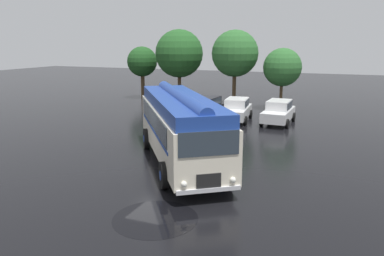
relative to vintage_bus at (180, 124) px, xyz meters
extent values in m
plane|color=black|center=(-0.89, -0.58, -1.89)|extent=(120.00, 120.00, 0.00)
cube|color=silver|center=(-0.01, 0.01, -0.29)|extent=(7.84, 9.59, 2.10)
cube|color=#1E3D93|center=(-0.01, 0.01, 1.04)|extent=(7.56, 9.31, 0.56)
cylinder|color=#1E3D93|center=(-0.01, 0.01, 1.30)|extent=(6.00, 8.08, 0.60)
cube|color=#2D3842|center=(0.85, 0.99, 0.28)|extent=(4.67, 6.53, 0.84)
cube|color=#2D3842|center=(-1.21, -0.48, 0.28)|extent=(4.67, 6.53, 0.84)
cube|color=#1E3D93|center=(0.90, 0.90, -0.26)|extent=(4.79, 6.69, 0.12)
cube|color=#1E3D93|center=(-1.15, -0.56, -0.26)|extent=(4.79, 6.69, 0.12)
cube|color=#2D3842|center=(2.91, -4.07, 0.38)|extent=(1.81, 1.31, 0.88)
cube|color=black|center=(2.91, -4.08, -0.99)|extent=(0.77, 0.57, 0.56)
cube|color=silver|center=(2.92, -4.09, -1.32)|extent=(1.99, 1.46, 0.16)
sphere|color=white|center=(3.65, -3.56, -1.02)|extent=(0.22, 0.22, 0.22)
sphere|color=white|center=(2.18, -4.61, -1.02)|extent=(0.22, 0.22, 0.22)
cylinder|color=black|center=(2.85, -1.76, -1.34)|extent=(0.87, 1.06, 1.10)
cylinder|color=#1E3D93|center=(2.85, -1.76, -1.34)|extent=(0.48, 0.50, 0.39)
cylinder|color=black|center=(0.73, -3.27, -1.34)|extent=(0.87, 1.06, 1.10)
cylinder|color=#1E3D93|center=(0.73, -3.27, -1.34)|extent=(0.48, 0.50, 0.39)
cylinder|color=black|center=(-0.63, 3.13, -1.34)|extent=(0.87, 1.06, 1.10)
cylinder|color=#1E3D93|center=(-0.63, 3.13, -1.34)|extent=(0.48, 0.50, 0.39)
cylinder|color=black|center=(-2.75, 1.62, -1.34)|extent=(0.87, 1.06, 1.10)
cylinder|color=#1E3D93|center=(-2.75, 1.62, -1.34)|extent=(0.48, 0.50, 0.39)
cube|color=silver|center=(-5.42, 11.09, -1.22)|extent=(1.80, 4.24, 0.70)
cube|color=silver|center=(-5.43, 11.24, -0.55)|extent=(1.55, 2.22, 0.64)
cube|color=#2D3842|center=(-4.67, 11.25, -0.55)|extent=(0.07, 1.93, 0.50)
cube|color=#2D3842|center=(-6.18, 11.22, -0.55)|extent=(0.07, 1.93, 0.50)
cylinder|color=black|center=(-4.51, 9.80, -1.57)|extent=(0.21, 0.64, 0.64)
cylinder|color=black|center=(-6.27, 9.76, -1.57)|extent=(0.21, 0.64, 0.64)
cylinder|color=black|center=(-4.57, 12.41, -1.57)|extent=(0.21, 0.64, 0.64)
cylinder|color=black|center=(-6.33, 12.37, -1.57)|extent=(0.21, 0.64, 0.64)
cube|color=black|center=(-2.53, 10.53, -1.22)|extent=(2.07, 4.33, 0.70)
cube|color=black|center=(-2.51, 10.68, -0.55)|extent=(1.68, 2.31, 0.64)
cube|color=#2D3842|center=(-1.76, 10.62, -0.55)|extent=(0.20, 1.93, 0.50)
cube|color=#2D3842|center=(-3.27, 10.75, -0.55)|extent=(0.20, 1.93, 0.50)
cylinder|color=black|center=(-1.76, 9.16, -1.57)|extent=(0.26, 0.66, 0.64)
cylinder|color=black|center=(-3.52, 9.32, -1.57)|extent=(0.26, 0.66, 0.64)
cylinder|color=black|center=(-1.53, 11.75, -1.57)|extent=(0.26, 0.66, 0.64)
cylinder|color=black|center=(-3.29, 11.91, -1.57)|extent=(0.26, 0.66, 0.64)
cube|color=silver|center=(-0.18, 10.68, -1.22)|extent=(2.08, 4.34, 0.70)
cube|color=silver|center=(-0.19, 10.83, -0.55)|extent=(1.69, 2.31, 0.64)
cube|color=#2D3842|center=(0.56, 10.90, -0.55)|extent=(0.20, 1.93, 0.50)
cube|color=#2D3842|center=(-0.95, 10.76, -0.55)|extent=(0.20, 1.93, 0.50)
cylinder|color=black|center=(0.82, 9.46, -1.57)|extent=(0.26, 0.66, 0.64)
cylinder|color=black|center=(-0.94, 9.30, -1.57)|extent=(0.26, 0.66, 0.64)
cylinder|color=black|center=(0.58, 12.05, -1.57)|extent=(0.26, 0.66, 0.64)
cylinder|color=black|center=(-1.18, 11.89, -1.57)|extent=(0.26, 0.66, 0.64)
cube|color=silver|center=(2.86, 10.89, -1.22)|extent=(1.85, 4.26, 0.70)
cube|color=silver|center=(2.86, 11.04, -0.55)|extent=(1.57, 2.24, 0.64)
cube|color=#2D3842|center=(3.62, 11.02, -0.55)|extent=(0.09, 1.93, 0.50)
cube|color=#2D3842|center=(2.11, 11.07, -0.55)|extent=(0.09, 1.93, 0.50)
cylinder|color=black|center=(3.69, 9.56, -1.57)|extent=(0.22, 0.65, 0.64)
cylinder|color=black|center=(1.93, 9.62, -1.57)|extent=(0.22, 0.65, 0.64)
cylinder|color=black|center=(3.78, 12.16, -1.57)|extent=(0.22, 0.65, 0.64)
cylinder|color=black|center=(2.03, 12.23, -1.57)|extent=(0.22, 0.65, 0.64)
cylinder|color=#4C3823|center=(-12.37, 18.29, -0.57)|extent=(0.40, 0.40, 2.65)
sphere|color=#1E4C1E|center=(-12.37, 18.29, 1.91)|extent=(3.06, 3.06, 3.06)
sphere|color=#1E4C1E|center=(-12.03, 18.48, 1.87)|extent=(1.74, 1.74, 1.74)
cylinder|color=#4C3823|center=(-7.95, 17.75, -0.42)|extent=(0.35, 0.35, 2.94)
sphere|color=#235623|center=(-7.95, 17.75, 2.77)|extent=(4.60, 4.60, 4.60)
sphere|color=#235623|center=(-8.07, 17.68, 2.98)|extent=(2.53, 2.53, 2.53)
cylinder|color=#4C3823|center=(-2.22, 17.13, -0.30)|extent=(0.34, 0.34, 3.19)
sphere|color=#2D662D|center=(-2.22, 17.13, 2.86)|extent=(4.17, 4.17, 4.17)
sphere|color=#2D662D|center=(-2.67, 17.24, 2.63)|extent=(2.58, 2.58, 2.58)
cylinder|color=#4C3823|center=(2.09, 16.66, -0.67)|extent=(0.26, 0.26, 2.45)
sphere|color=#2D662D|center=(2.09, 16.66, 1.76)|extent=(3.23, 3.23, 3.23)
sphere|color=#2D662D|center=(1.55, 16.80, 1.65)|extent=(2.01, 2.01, 2.01)
cylinder|color=black|center=(1.64, -5.75, -1.89)|extent=(2.86, 2.86, 0.01)
camera|label=1|loc=(7.06, -15.85, 3.78)|focal=35.00mm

